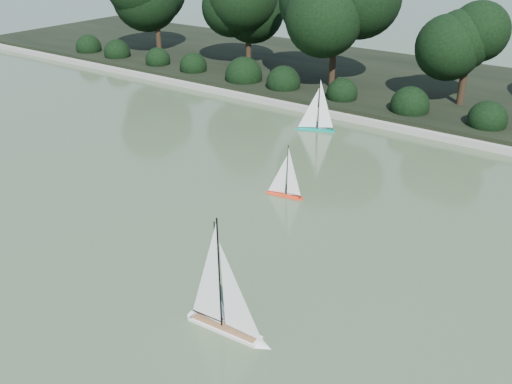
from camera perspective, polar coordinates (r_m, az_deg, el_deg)
ground at (r=9.30m, az=-9.21°, el=-8.98°), size 80.00×80.00×0.00m
pond_coping at (r=16.17m, az=13.59°, el=6.42°), size 40.00×0.35×0.18m
far_bank at (r=19.77m, az=18.25°, el=9.54°), size 40.00×8.00×0.30m
tree_line at (r=17.46m, az=21.60°, el=15.46°), size 26.31×3.93×4.39m
shrub_hedge at (r=16.86m, az=14.93°, el=8.36°), size 29.10×1.10×1.10m
sailboat_white_a at (r=8.63m, az=-4.15°, el=-9.73°), size 0.98×0.83×1.56m
sailboat_white_b at (r=8.05m, az=-2.55°, el=-12.25°), size 1.40×0.31×1.91m
sailboat_orange at (r=11.85m, az=2.63°, el=0.47°), size 0.88×0.28×1.20m
sailboat_teal at (r=15.67m, az=5.75°, el=7.01°), size 1.10×0.60×1.55m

